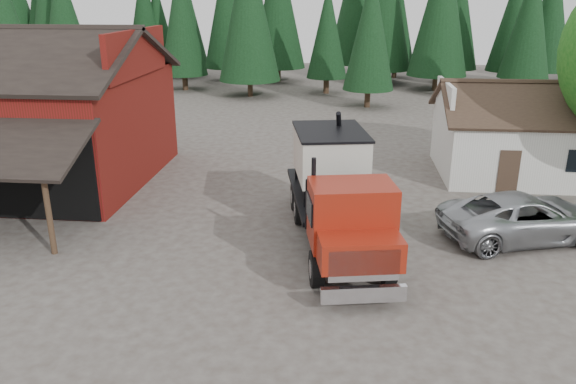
{
  "coord_description": "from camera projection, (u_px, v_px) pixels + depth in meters",
  "views": [
    {
      "loc": [
        4.13,
        -14.53,
        8.42
      ],
      "look_at": [
        2.28,
        4.15,
        1.8
      ],
      "focal_mm": 35.0,
      "sensor_mm": 36.0,
      "label": 1
    }
  ],
  "objects": [
    {
      "name": "ground",
      "position": [
        199.0,
        292.0,
        16.82
      ],
      "size": [
        120.0,
        120.0,
        0.0
      ],
      "primitive_type": "plane",
      "color": "#483F38",
      "rests_on": "ground"
    },
    {
      "name": "red_barn",
      "position": [
        18.0,
        124.0,
        26.24
      ],
      "size": [
        12.8,
        13.63,
        7.18
      ],
      "color": "maroon",
      "rests_on": "ground"
    },
    {
      "name": "farmhouse",
      "position": [
        525.0,
        142.0,
        27.25
      ],
      "size": [
        8.6,
        6.42,
        4.65
      ],
      "color": "silver",
      "rests_on": "ground"
    },
    {
      "name": "conifer_backdrop",
      "position": [
        303.0,
        83.0,
        56.24
      ],
      "size": [
        76.0,
        16.0,
        16.0
      ],
      "primitive_type": null,
      "color": "black",
      "rests_on": "ground"
    },
    {
      "name": "near_pine_a",
      "position": [
        4.0,
        23.0,
        43.02
      ],
      "size": [
        4.4,
        4.4,
        11.4
      ],
      "color": "#382619",
      "rests_on": "ground"
    },
    {
      "name": "near_pine_b",
      "position": [
        371.0,
        30.0,
        42.46
      ],
      "size": [
        3.96,
        3.96,
        10.4
      ],
      "color": "#382619",
      "rests_on": "ground"
    },
    {
      "name": "near_pine_d",
      "position": [
        248.0,
        8.0,
        46.64
      ],
      "size": [
        5.28,
        5.28,
        13.4
      ],
      "color": "#382619",
      "rests_on": "ground"
    },
    {
      "name": "feed_truck",
      "position": [
        337.0,
        189.0,
        19.56
      ],
      "size": [
        4.23,
        9.87,
        4.32
      ],
      "rotation": [
        0.0,
        0.0,
        0.18
      ],
      "color": "black",
      "rests_on": "ground"
    },
    {
      "name": "silver_car",
      "position": [
        525.0,
        217.0,
        20.2
      ],
      "size": [
        6.62,
        4.44,
        1.69
      ],
      "primitive_type": "imported",
      "rotation": [
        0.0,
        0.0,
        1.87
      ],
      "color": "#A2A5A9",
      "rests_on": "ground"
    }
  ]
}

